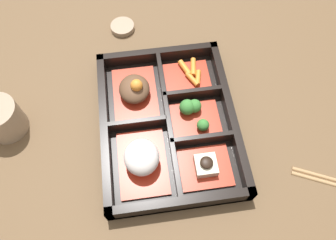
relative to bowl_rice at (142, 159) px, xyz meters
The scene contains 10 objects.
ground_plane 0.10m from the bowl_rice, 37.33° to the right, with size 3.00×3.00×0.00m, color brown.
bento_base 0.10m from the bowl_rice, 37.33° to the right, with size 0.32×0.25×0.01m.
bento_rim 0.09m from the bowl_rice, 38.25° to the right, with size 0.32×0.25×0.04m.
bowl_rice is the anchor object (origin of this frame).
bowl_stew 0.15m from the bowl_rice, ahead, with size 0.13×0.09×0.05m.
bowl_tofu 0.11m from the bowl_rice, 102.29° to the right, with size 0.08×0.09×0.03m.
bowl_greens 0.13m from the bowl_rice, 52.69° to the right, with size 0.08×0.09×0.03m.
bowl_carrots 0.21m from the bowl_rice, 32.80° to the right, with size 0.08×0.09×0.02m.
tea_cup 0.27m from the bowl_rice, 65.34° to the left, with size 0.07×0.07×0.07m.
sauce_dish 0.33m from the bowl_rice, ahead, with size 0.05×0.05×0.01m.
Camera 1 is at (-0.28, 0.04, 0.56)m, focal length 35.00 mm.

